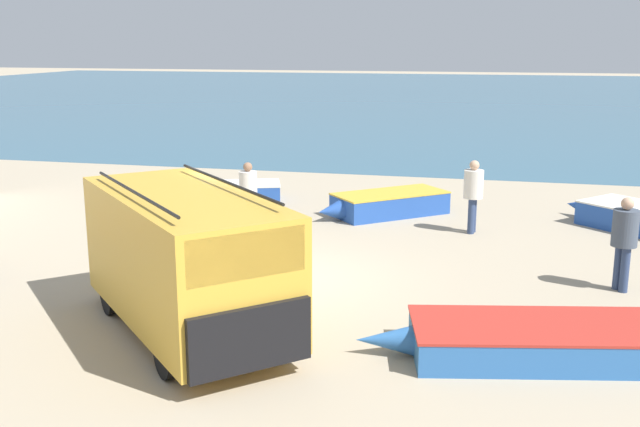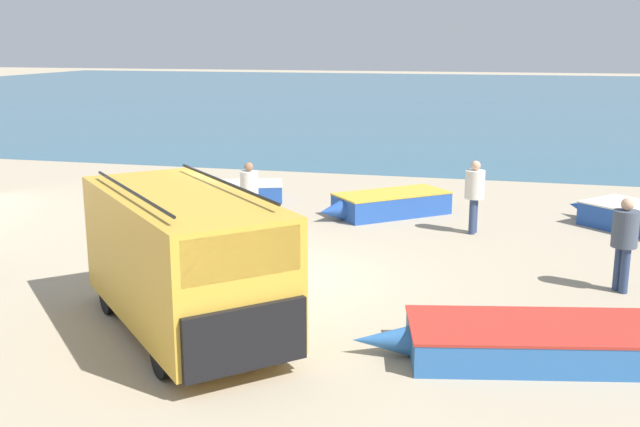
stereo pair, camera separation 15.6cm
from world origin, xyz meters
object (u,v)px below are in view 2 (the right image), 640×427
at_px(parked_van, 184,257).
at_px(fisherman_2, 475,190).
at_px(fishing_rowboat_1, 534,341).
at_px(fisherman_1, 249,190).
at_px(fishing_rowboat_2, 387,204).
at_px(fisherman_0, 625,236).
at_px(fishing_rowboat_0, 201,192).

xyz_separation_m(parked_van, fisherman_2, (4.16, 7.59, -0.18)).
distance_m(fishing_rowboat_1, fisherman_1, 9.15).
height_order(fishing_rowboat_2, fisherman_1, fisherman_1).
xyz_separation_m(parked_van, fishing_rowboat_2, (1.83, 8.98, -0.95)).
bearing_deg(fisherman_1, fisherman_0, -164.86).
xyz_separation_m(fishing_rowboat_0, fisherman_0, (10.83, -5.63, 0.81)).
distance_m(parked_van, fisherman_2, 8.66).
xyz_separation_m(fishing_rowboat_0, fishing_rowboat_2, (5.59, -0.49, 0.05)).
bearing_deg(fishing_rowboat_1, parked_van, -8.57).
bearing_deg(fishing_rowboat_2, fishing_rowboat_0, -45.70).
relative_size(fishing_rowboat_0, fishing_rowboat_1, 1.09).
relative_size(fishing_rowboat_1, fisherman_2, 2.73).
xyz_separation_m(fishing_rowboat_0, fisherman_1, (2.53, -2.90, 0.76)).
relative_size(fisherman_1, fisherman_2, 0.95).
height_order(fishing_rowboat_1, fisherman_0, fisherman_0).
height_order(fishing_rowboat_0, fisherman_0, fisherman_0).
bearing_deg(parked_van, fishing_rowboat_0, 157.57).
relative_size(fishing_rowboat_1, fishing_rowboat_2, 1.44).
xyz_separation_m(fishing_rowboat_2, fisherman_2, (2.33, -1.40, 0.77)).
height_order(fishing_rowboat_0, fisherman_1, fisherman_1).
bearing_deg(fisherman_2, fisherman_0, -40.69).
bearing_deg(fisherman_1, parked_van, 133.94).
xyz_separation_m(fishing_rowboat_1, fishing_rowboat_2, (-3.59, 8.66, 0.05)).
bearing_deg(fisherman_1, fisherman_2, -135.93).
bearing_deg(fisherman_0, fisherman_1, -49.71).
distance_m(fishing_rowboat_0, fisherman_2, 8.18).
height_order(fishing_rowboat_0, fisherman_2, fisherman_2).
bearing_deg(fisherman_2, parked_van, -107.21).
distance_m(fishing_rowboat_2, fisherman_2, 2.82).
relative_size(fishing_rowboat_0, fisherman_2, 2.98).
bearing_deg(parked_van, fishing_rowboat_2, 124.41).
relative_size(fishing_rowboat_2, fisherman_2, 1.90).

